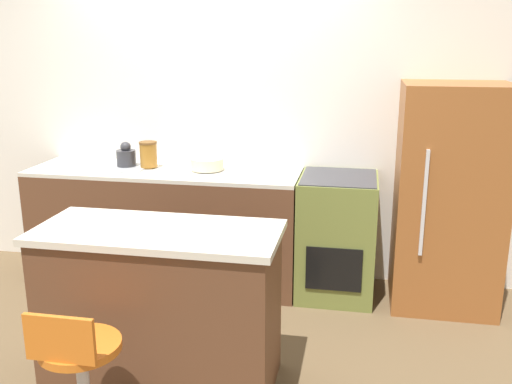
% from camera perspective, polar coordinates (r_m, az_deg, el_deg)
% --- Properties ---
extents(ground_plane, '(14.00, 14.00, 0.00)m').
position_cam_1_polar(ground_plane, '(4.45, -6.21, -10.63)').
color(ground_plane, brown).
extents(wall_back, '(8.00, 0.06, 2.60)m').
position_cam_1_polar(wall_back, '(4.70, -4.26, 7.45)').
color(wall_back, white).
rests_on(wall_back, ground_plane).
extents(back_counter, '(2.14, 0.63, 0.93)m').
position_cam_1_polar(back_counter, '(4.66, -8.97, -3.33)').
color(back_counter, brown).
rests_on(back_counter, ground_plane).
extents(kitchen_island, '(1.35, 0.60, 0.93)m').
position_cam_1_polar(kitchen_island, '(3.33, -9.48, -11.19)').
color(kitchen_island, brown).
rests_on(kitchen_island, ground_plane).
extents(oven_range, '(0.57, 0.64, 0.93)m').
position_cam_1_polar(oven_range, '(4.40, 8.08, -4.38)').
color(oven_range, olive).
rests_on(oven_range, ground_plane).
extents(refrigerator, '(0.74, 0.67, 1.63)m').
position_cam_1_polar(refrigerator, '(4.34, 18.68, -0.53)').
color(refrigerator, '#995628').
rests_on(refrigerator, ground_plane).
extents(stool_chair, '(0.39, 0.39, 0.77)m').
position_cam_1_polar(stool_chair, '(2.95, -17.17, -17.16)').
color(stool_chair, '#B7B7BC').
rests_on(stool_chair, ground_plane).
extents(kettle, '(0.15, 0.15, 0.20)m').
position_cam_1_polar(kettle, '(4.68, -12.86, 3.51)').
color(kettle, '#333338').
rests_on(kettle, back_counter).
extents(mixing_bowl, '(0.26, 0.26, 0.09)m').
position_cam_1_polar(mixing_bowl, '(4.46, -4.91, 2.83)').
color(mixing_bowl, beige).
rests_on(mixing_bowl, back_counter).
extents(canister_jar, '(0.14, 0.14, 0.20)m').
position_cam_1_polar(canister_jar, '(4.60, -10.70, 3.73)').
color(canister_jar, '#9E6623').
rests_on(canister_jar, back_counter).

